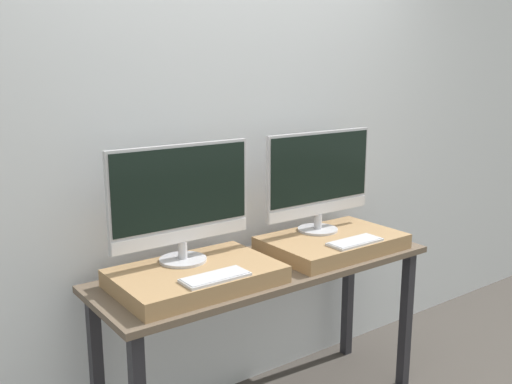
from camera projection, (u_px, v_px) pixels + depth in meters
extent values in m
cube|color=silver|center=(226.00, 150.00, 2.85)|extent=(8.00, 0.04, 2.60)
cube|color=brown|center=(267.00, 267.00, 2.69)|extent=(1.66, 0.55, 0.03)
cube|color=#232328|center=(406.00, 319.00, 3.05)|extent=(0.05, 0.05, 0.77)
cube|color=#232328|center=(97.00, 375.00, 2.50)|extent=(0.05, 0.05, 0.77)
cube|color=#232328|center=(348.00, 294.00, 3.39)|extent=(0.05, 0.05, 0.77)
cube|color=#99754C|center=(196.00, 276.00, 2.43)|extent=(0.69, 0.45, 0.08)
cylinder|color=#B2B2B7|center=(183.00, 260.00, 2.51)|extent=(0.21, 0.21, 0.01)
cylinder|color=#B2B2B7|center=(183.00, 250.00, 2.50)|extent=(0.04, 0.04, 0.08)
cube|color=#B2B2B7|center=(181.00, 194.00, 2.44)|extent=(0.67, 0.02, 0.43)
cube|color=black|center=(182.00, 188.00, 2.42)|extent=(0.64, 0.00, 0.34)
cube|color=silver|center=(184.00, 236.00, 2.47)|extent=(0.66, 0.00, 0.06)
cube|color=silver|center=(215.00, 277.00, 2.30)|extent=(0.28, 0.12, 0.01)
cube|color=#B2B2B7|center=(215.00, 276.00, 2.30)|extent=(0.27, 0.11, 0.00)
cube|color=#99754C|center=(332.00, 243.00, 2.89)|extent=(0.69, 0.45, 0.08)
cylinder|color=#B2B2B7|center=(318.00, 229.00, 2.97)|extent=(0.21, 0.21, 0.01)
cylinder|color=#B2B2B7|center=(318.00, 221.00, 2.96)|extent=(0.04, 0.04, 0.08)
cube|color=#B2B2B7|center=(319.00, 173.00, 2.90)|extent=(0.67, 0.02, 0.43)
cube|color=black|center=(321.00, 168.00, 2.88)|extent=(0.64, 0.00, 0.34)
cube|color=silver|center=(320.00, 209.00, 2.93)|extent=(0.66, 0.00, 0.06)
cube|color=silver|center=(355.00, 242.00, 2.76)|extent=(0.28, 0.12, 0.01)
cube|color=#B2B2B7|center=(355.00, 240.00, 2.76)|extent=(0.27, 0.11, 0.00)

